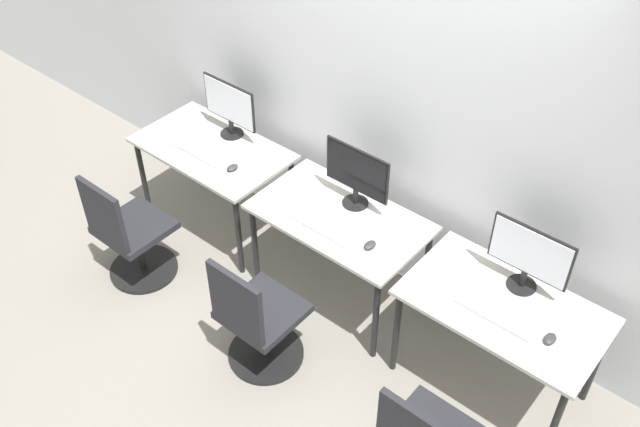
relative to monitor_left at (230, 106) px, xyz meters
The scene contains 16 objects.
ground_plane 1.59m from the monitor_left, 24.53° to the right, with size 20.00×20.00×0.00m, color gray.
wall_back 1.27m from the monitor_left, 11.85° to the left, with size 12.00×0.05×2.80m.
desk_left 0.38m from the monitor_left, 90.00° to the right, with size 1.11×0.65×0.71m.
monitor_left is the anchor object (origin of this frame).
keyboard_left 0.37m from the monitor_left, 90.00° to the right, with size 0.45×0.16×0.02m.
mouse_left 0.48m from the monitor_left, 44.57° to the right, with size 0.06×0.09×0.03m.
office_chair_left 1.14m from the monitor_left, 92.22° to the right, with size 0.48×0.48×0.88m.
desk_center 1.22m from the monitor_left, 10.04° to the right, with size 1.11×0.65×0.71m.
monitor_center 1.17m from the monitor_left, ahead, with size 0.47×0.17×0.42m.
keyboard_center 1.24m from the monitor_left, 16.40° to the right, with size 0.45×0.16×0.02m.
mouse_center 1.53m from the monitor_left, 11.93° to the right, with size 0.06×0.09×0.03m.
office_chair_center 1.62m from the monitor_left, 40.23° to the right, with size 0.48×0.48×0.88m.
desk_right 2.36m from the monitor_left, ahead, with size 1.11×0.65×0.71m.
monitor_right 2.33m from the monitor_left, ahead, with size 0.47×0.17×0.42m.
keyboard_right 2.36m from the monitor_left, ahead, with size 0.45×0.16×0.02m.
mouse_right 2.66m from the monitor_left, ahead, with size 0.06×0.09×0.03m.
Camera 1 is at (2.07, -2.35, 3.66)m, focal length 40.00 mm.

